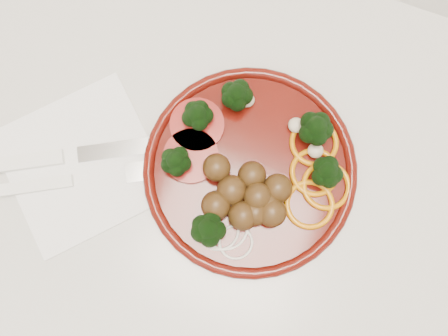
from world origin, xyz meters
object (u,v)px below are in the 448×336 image
(napkin, at_px, (82,164))
(knife, at_px, (58,157))
(plate, at_px, (249,170))
(fork, at_px, (57,183))

(napkin, distance_m, knife, 0.03)
(knife, bearing_deg, plate, -12.47)
(napkin, height_order, fork, fork)
(plate, bearing_deg, fork, -156.21)
(plate, relative_size, napkin, 1.49)
(knife, height_order, fork, knife)
(plate, height_order, fork, plate)
(plate, bearing_deg, napkin, -162.48)
(fork, bearing_deg, plate, -4.78)
(napkin, xyz_separation_m, knife, (-0.03, -0.00, 0.01))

